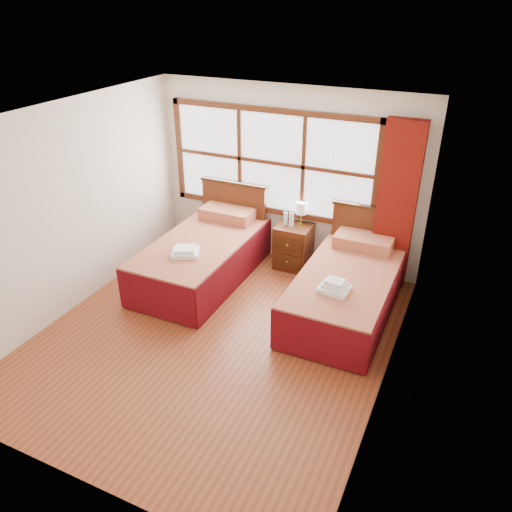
% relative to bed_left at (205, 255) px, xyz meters
% --- Properties ---
extents(floor, '(4.50, 4.50, 0.00)m').
position_rel_bed_left_xyz_m(floor, '(0.83, -1.20, -0.35)').
color(floor, brown).
rests_on(floor, ground).
extents(ceiling, '(4.50, 4.50, 0.00)m').
position_rel_bed_left_xyz_m(ceiling, '(0.83, -1.20, 2.25)').
color(ceiling, white).
rests_on(ceiling, wall_back).
extents(wall_back, '(4.00, 0.00, 4.00)m').
position_rel_bed_left_xyz_m(wall_back, '(0.83, 1.05, 0.95)').
color(wall_back, silver).
rests_on(wall_back, floor).
extents(wall_left, '(0.00, 4.50, 4.50)m').
position_rel_bed_left_xyz_m(wall_left, '(-1.17, -1.20, 0.95)').
color(wall_left, silver).
rests_on(wall_left, floor).
extents(wall_right, '(0.00, 4.50, 4.50)m').
position_rel_bed_left_xyz_m(wall_right, '(2.83, -1.20, 0.95)').
color(wall_right, silver).
rests_on(wall_right, floor).
extents(window, '(3.16, 0.06, 1.56)m').
position_rel_bed_left_xyz_m(window, '(0.58, 1.02, 1.15)').
color(window, white).
rests_on(window, wall_back).
extents(curtain, '(0.50, 0.16, 2.30)m').
position_rel_bed_left_xyz_m(curtain, '(2.43, 0.91, 0.82)').
color(curtain, maroon).
rests_on(curtain, wall_back).
extents(bed_left, '(1.17, 2.27, 1.14)m').
position_rel_bed_left_xyz_m(bed_left, '(0.00, 0.00, 0.00)').
color(bed_left, '#371D0B').
rests_on(bed_left, floor).
extents(bed_right, '(1.13, 2.20, 1.11)m').
position_rel_bed_left_xyz_m(bed_right, '(2.10, 0.00, -0.01)').
color(bed_right, '#371D0B').
rests_on(bed_right, floor).
extents(nightstand, '(0.50, 0.49, 0.67)m').
position_rel_bed_left_xyz_m(nightstand, '(1.05, 0.80, -0.01)').
color(nightstand, '#4E2411').
rests_on(nightstand, floor).
extents(towels_left, '(0.45, 0.42, 0.10)m').
position_rel_bed_left_xyz_m(towels_left, '(0.03, -0.52, 0.31)').
color(towels_left, white).
rests_on(towels_left, bed_left).
extents(towels_right, '(0.36, 0.33, 0.14)m').
position_rel_bed_left_xyz_m(towels_right, '(2.07, -0.53, 0.30)').
color(towels_right, white).
rests_on(towels_right, bed_right).
extents(lamp, '(0.17, 0.17, 0.34)m').
position_rel_bed_left_xyz_m(lamp, '(1.11, 0.93, 0.56)').
color(lamp, gold).
rests_on(lamp, nightstand).
extents(bottle_near, '(0.06, 0.06, 0.23)m').
position_rel_bed_left_xyz_m(bottle_near, '(0.92, 0.79, 0.42)').
color(bottle_near, silver).
rests_on(bottle_near, nightstand).
extents(bottle_far, '(0.07, 0.07, 0.25)m').
position_rel_bed_left_xyz_m(bottle_far, '(1.02, 0.77, 0.43)').
color(bottle_far, silver).
rests_on(bottle_far, nightstand).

